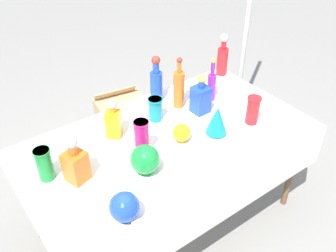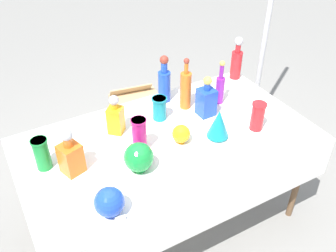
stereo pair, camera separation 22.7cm
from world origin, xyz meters
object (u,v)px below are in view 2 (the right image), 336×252
at_px(slender_vase_0, 42,153).
at_px(round_bowl_2, 139,157).
at_px(slender_vase_2, 258,116).
at_px(tall_bottle_2, 220,87).
at_px(tall_bottle_0, 186,89).
at_px(round_bowl_0, 181,134).
at_px(cardboard_box_behind_left, 137,115).
at_px(square_decanter_1, 115,117).
at_px(tall_bottle_1, 237,61).
at_px(fluted_vase_0, 219,124).
at_px(slender_vase_1, 139,135).
at_px(round_bowl_1, 109,202).
at_px(square_decanter_2, 70,155).
at_px(square_decanter_0, 206,100).
at_px(tall_bottle_3, 164,82).
at_px(canopy_pole, 265,37).
at_px(slender_vase_3, 159,108).

bearing_deg(slender_vase_0, round_bowl_2, -31.28).
relative_size(slender_vase_2, round_bowl_2, 1.10).
bearing_deg(tall_bottle_2, slender_vase_2, -85.99).
distance_m(tall_bottle_0, round_bowl_0, 0.40).
xyz_separation_m(round_bowl_0, cardboard_box_behind_left, (0.21, 1.14, -0.63)).
xyz_separation_m(square_decanter_1, round_bowl_2, (-0.03, -0.39, -0.02)).
xyz_separation_m(tall_bottle_2, cardboard_box_behind_left, (-0.26, 0.88, -0.69)).
height_order(square_decanter_1, slender_vase_2, square_decanter_1).
height_order(square_decanter_1, round_bowl_2, square_decanter_1).
distance_m(tall_bottle_1, fluted_vase_0, 0.79).
height_order(slender_vase_1, round_bowl_1, slender_vase_1).
distance_m(square_decanter_2, round_bowl_1, 0.40).
bearing_deg(round_bowl_0, fluted_vase_0, -16.52).
bearing_deg(square_decanter_0, tall_bottle_1, 32.53).
distance_m(tall_bottle_3, square_decanter_0, 0.33).
height_order(slender_vase_0, slender_vase_1, slender_vase_1).
bearing_deg(round_bowl_2, slender_vase_1, 62.86).
distance_m(tall_bottle_0, canopy_pole, 1.02).
bearing_deg(tall_bottle_2, square_decanter_2, -170.78).
distance_m(tall_bottle_2, canopy_pole, 0.83).
bearing_deg(square_decanter_1, fluted_vase_0, -34.15).
xyz_separation_m(tall_bottle_2, fluted_vase_0, (-0.24, -0.32, -0.02)).
height_order(tall_bottle_3, round_bowl_2, tall_bottle_3).
bearing_deg(tall_bottle_0, square_decanter_0, -61.94).
bearing_deg(tall_bottle_0, square_decanter_2, -164.34).
relative_size(tall_bottle_1, fluted_vase_0, 1.71).
bearing_deg(square_decanter_1, slender_vase_3, -1.11).
height_order(square_decanter_1, square_decanter_2, square_decanter_2).
xyz_separation_m(tall_bottle_0, square_decanter_1, (-0.53, -0.03, -0.03)).
relative_size(tall_bottle_2, slender_vase_2, 1.69).
distance_m(fluted_vase_0, cardboard_box_behind_left, 1.38).
bearing_deg(slender_vase_0, round_bowl_0, -13.04).
bearing_deg(slender_vase_3, slender_vase_1, -137.71).
distance_m(slender_vase_1, cardboard_box_behind_left, 1.37).
height_order(square_decanter_0, round_bowl_2, square_decanter_0).
bearing_deg(tall_bottle_1, round_bowl_0, -148.09).
distance_m(slender_vase_2, round_bowl_2, 0.82).
relative_size(tall_bottle_2, slender_vase_3, 2.02).
relative_size(slender_vase_0, round_bowl_1, 1.23).
xyz_separation_m(slender_vase_1, slender_vase_2, (0.75, -0.17, -0.02)).
height_order(tall_bottle_0, round_bowl_1, tall_bottle_0).
distance_m(round_bowl_0, round_bowl_1, 0.67).
bearing_deg(slender_vase_3, tall_bottle_1, 14.57).
bearing_deg(square_decanter_2, fluted_vase_0, -9.05).
relative_size(tall_bottle_2, round_bowl_2, 1.86).
bearing_deg(slender_vase_0, tall_bottle_3, 17.17).
xyz_separation_m(slender_vase_0, slender_vase_3, (0.79, 0.10, -0.02)).
bearing_deg(round_bowl_0, round_bowl_2, -163.70).
height_order(round_bowl_0, round_bowl_1, round_bowl_1).
bearing_deg(round_bowl_1, square_decanter_2, 99.77).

